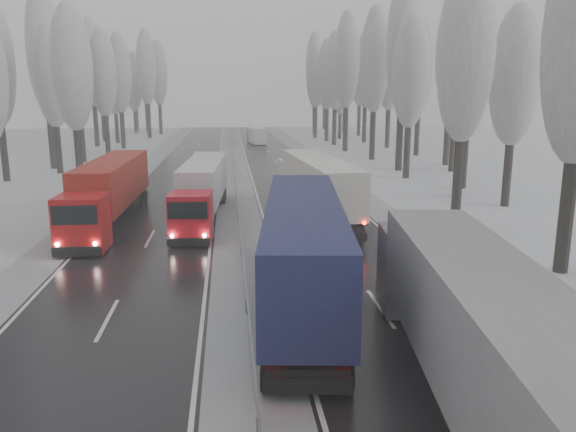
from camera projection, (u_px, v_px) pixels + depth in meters
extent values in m
cube|color=black|center=(312.00, 213.00, 39.65)|extent=(7.50, 200.00, 0.03)
cube|color=black|center=(161.00, 216.00, 38.55)|extent=(7.50, 200.00, 0.03)
cube|color=#9FA3A7|center=(238.00, 215.00, 39.10)|extent=(3.00, 200.00, 0.04)
cube|color=#9FA3A7|center=(381.00, 211.00, 40.16)|extent=(2.40, 200.00, 0.04)
cube|color=#9FA3A7|center=(87.00, 218.00, 38.04)|extent=(2.40, 200.00, 0.04)
cube|color=slate|center=(238.00, 207.00, 38.97)|extent=(0.06, 200.00, 0.32)
cube|color=slate|center=(239.00, 217.00, 37.10)|extent=(0.12, 0.12, 0.60)
cube|color=slate|center=(233.00, 160.00, 68.16)|extent=(0.12, 0.12, 0.60)
cylinder|color=black|center=(566.00, 214.00, 26.15)|extent=(0.68, 0.68, 5.60)
cylinder|color=black|center=(458.00, 178.00, 37.12)|extent=(0.68, 0.68, 5.62)
ellipsoid|color=gray|center=(466.00, 52.00, 35.39)|extent=(3.60, 3.60, 11.48)
cylinder|color=black|center=(507.00, 173.00, 41.65)|extent=(0.64, 0.64, 4.94)
ellipsoid|color=gray|center=(516.00, 76.00, 40.13)|extent=(3.60, 3.60, 10.09)
cylinder|color=black|center=(458.00, 164.00, 45.40)|extent=(0.66, 0.66, 5.32)
ellipsoid|color=gray|center=(464.00, 67.00, 43.76)|extent=(3.60, 3.60, 10.88)
cylinder|color=black|center=(464.00, 153.00, 49.41)|extent=(0.72, 0.72, 6.31)
ellipsoid|color=gray|center=(471.00, 46.00, 47.46)|extent=(3.60, 3.60, 12.90)
cylinder|color=black|center=(407.00, 151.00, 55.44)|extent=(0.67, 0.67, 5.38)
ellipsoid|color=gray|center=(411.00, 71.00, 53.77)|extent=(3.60, 3.60, 10.98)
cylinder|color=black|center=(452.00, 150.00, 60.06)|extent=(0.62, 0.62, 4.59)
ellipsoid|color=gray|center=(456.00, 87.00, 58.64)|extent=(3.60, 3.60, 9.39)
cylinder|color=black|center=(399.00, 138.00, 60.62)|extent=(0.76, 0.76, 6.95)
ellipsoid|color=gray|center=(404.00, 43.00, 58.47)|extent=(3.60, 3.60, 14.19)
cylinder|color=black|center=(447.00, 137.00, 65.26)|extent=(0.74, 0.74, 6.59)
ellipsoid|color=gray|center=(452.00, 53.00, 63.22)|extent=(3.60, 3.60, 13.46)
cylinder|color=black|center=(372.00, 134.00, 70.60)|extent=(0.72, 0.72, 6.37)
ellipsoid|color=gray|center=(375.00, 59.00, 68.63)|extent=(3.60, 3.60, 13.01)
cylinder|color=black|center=(417.00, 133.00, 75.27)|extent=(0.70, 0.70, 5.97)
ellipsoid|color=gray|center=(420.00, 67.00, 73.42)|extent=(3.60, 3.60, 12.20)
cylinder|color=black|center=(345.00, 128.00, 80.81)|extent=(0.74, 0.74, 6.65)
ellipsoid|color=gray|center=(347.00, 60.00, 78.75)|extent=(3.60, 3.60, 13.59)
cylinder|color=black|center=(388.00, 128.00, 85.51)|extent=(0.71, 0.71, 6.14)
ellipsoid|color=gray|center=(390.00, 68.00, 83.62)|extent=(3.60, 3.60, 12.54)
cylinder|color=black|center=(334.00, 126.00, 90.36)|extent=(0.71, 0.71, 6.05)
ellipsoid|color=gray|center=(335.00, 71.00, 88.49)|extent=(3.60, 3.60, 12.37)
cylinder|color=black|center=(364.00, 124.00, 94.83)|extent=(0.72, 0.72, 6.30)
ellipsoid|color=gray|center=(366.00, 69.00, 92.89)|extent=(3.60, 3.60, 12.87)
cylinder|color=black|center=(327.00, 124.00, 97.68)|extent=(0.70, 0.70, 5.88)
ellipsoid|color=gray|center=(327.00, 74.00, 95.86)|extent=(3.60, 3.60, 12.00)
cylinder|color=black|center=(340.00, 125.00, 102.00)|extent=(0.64, 0.64, 4.86)
ellipsoid|color=gray|center=(341.00, 86.00, 100.50)|extent=(3.60, 3.60, 9.92)
cylinder|color=black|center=(315.00, 122.00, 104.47)|extent=(0.70, 0.70, 5.98)
ellipsoid|color=gray|center=(316.00, 74.00, 102.62)|extent=(3.60, 3.60, 12.21)
cylinder|color=black|center=(359.00, 120.00, 109.29)|extent=(0.71, 0.71, 6.19)
ellipsoid|color=gray|center=(360.00, 73.00, 107.38)|extent=(3.60, 3.60, 12.64)
cylinder|color=black|center=(314.00, 117.00, 114.07)|extent=(0.75, 0.75, 6.86)
ellipsoid|color=gray|center=(315.00, 67.00, 111.95)|extent=(3.60, 3.60, 14.01)
cylinder|color=black|center=(344.00, 119.00, 118.82)|extent=(0.68, 0.68, 5.55)
ellipsoid|color=gray|center=(345.00, 81.00, 117.10)|extent=(3.60, 3.60, 11.33)
cylinder|color=black|center=(315.00, 117.00, 124.58)|extent=(0.71, 0.71, 6.09)
ellipsoid|color=gray|center=(315.00, 76.00, 122.70)|extent=(3.60, 3.60, 12.45)
cylinder|color=black|center=(324.00, 117.00, 128.82)|extent=(0.67, 0.67, 5.49)
ellipsoid|color=gray|center=(324.00, 82.00, 127.13)|extent=(3.60, 3.60, 11.21)
cylinder|color=black|center=(79.00, 156.00, 50.39)|extent=(0.67, 0.67, 5.44)
ellipsoid|color=gray|center=(72.00, 67.00, 48.71)|extent=(3.60, 3.60, 11.11)
cylinder|color=black|center=(4.00, 151.00, 53.42)|extent=(0.69, 0.69, 5.72)
cylinder|color=black|center=(58.00, 148.00, 58.69)|extent=(0.66, 0.66, 5.23)
ellipsoid|color=gray|center=(52.00, 75.00, 57.08)|extent=(3.60, 3.60, 10.68)
cylinder|color=black|center=(52.00, 139.00, 62.24)|extent=(0.74, 0.74, 6.60)
ellipsoid|color=gray|center=(44.00, 50.00, 60.20)|extent=(3.60, 3.60, 13.49)
cylinder|color=black|center=(82.00, 141.00, 68.06)|extent=(0.65, 0.65, 5.16)
ellipsoid|color=gray|center=(77.00, 78.00, 66.47)|extent=(3.60, 3.60, 10.54)
cylinder|color=black|center=(79.00, 136.00, 71.73)|extent=(0.69, 0.69, 5.79)
ellipsoid|color=gray|center=(73.00, 69.00, 69.94)|extent=(3.60, 3.60, 11.84)
cylinder|color=black|center=(107.00, 135.00, 74.74)|extent=(0.68, 0.68, 5.64)
ellipsoid|color=gray|center=(103.00, 72.00, 72.99)|extent=(3.60, 3.60, 11.53)
cylinder|color=black|center=(77.00, 129.00, 78.02)|extent=(0.73, 0.73, 6.56)
ellipsoid|color=gray|center=(72.00, 60.00, 75.99)|extent=(3.60, 3.60, 13.40)
cylinder|color=black|center=(123.00, 129.00, 84.53)|extent=(0.69, 0.69, 5.79)
ellipsoid|color=gray|center=(119.00, 73.00, 82.74)|extent=(3.60, 3.60, 11.84)
cylinder|color=black|center=(96.00, 125.00, 87.83)|extent=(0.74, 0.74, 6.65)
ellipsoid|color=gray|center=(91.00, 62.00, 85.78)|extent=(3.60, 3.60, 13.58)
cylinder|color=black|center=(117.00, 128.00, 93.41)|extent=(0.65, 0.65, 5.12)
ellipsoid|color=gray|center=(114.00, 83.00, 91.82)|extent=(3.60, 3.60, 10.46)
cylinder|color=black|center=(104.00, 124.00, 96.91)|extent=(0.69, 0.69, 5.84)
ellipsoid|color=gray|center=(101.00, 75.00, 95.11)|extent=(3.60, 3.60, 11.92)
cylinder|color=black|center=(149.00, 120.00, 104.12)|extent=(0.74, 0.74, 6.67)
ellipsoid|color=gray|center=(146.00, 67.00, 102.06)|extent=(3.60, 3.60, 13.63)
cylinder|color=black|center=(103.00, 120.00, 107.09)|extent=(0.72, 0.72, 6.31)
ellipsoid|color=gray|center=(100.00, 71.00, 105.14)|extent=(3.60, 3.60, 12.88)
cylinder|color=black|center=(160.00, 118.00, 113.38)|extent=(0.72, 0.72, 6.29)
ellipsoid|color=gray|center=(158.00, 73.00, 111.44)|extent=(3.60, 3.60, 12.84)
cylinder|color=black|center=(135.00, 121.00, 116.84)|extent=(0.64, 0.64, 4.86)
ellipsoid|color=gray|center=(133.00, 87.00, 115.34)|extent=(3.60, 3.60, 9.92)
cylinder|color=black|center=(147.00, 116.00, 119.38)|extent=(0.74, 0.74, 6.63)
ellipsoid|color=gray|center=(145.00, 70.00, 117.33)|extent=(3.60, 3.60, 13.54)
cylinder|color=black|center=(137.00, 118.00, 123.07)|extent=(0.69, 0.69, 5.79)
ellipsoid|color=gray|center=(135.00, 79.00, 121.28)|extent=(3.60, 3.60, 11.82)
cube|color=#494A4E|center=(414.00, 267.00, 21.89)|extent=(2.92, 3.01, 3.13)
cube|color=black|center=(409.00, 240.00, 23.00)|extent=(2.39, 0.40, 1.04)
cube|color=black|center=(406.00, 285.00, 23.53)|extent=(2.61, 0.47, 0.52)
cube|color=slate|center=(484.00, 325.00, 13.72)|extent=(4.29, 13.77, 2.92)
cylinder|color=black|center=(388.00, 303.00, 21.35)|extent=(0.49, 1.12, 1.08)
cylinder|color=black|center=(446.00, 303.00, 21.31)|extent=(0.49, 1.12, 1.08)
sphere|color=white|center=(383.00, 275.00, 23.49)|extent=(0.23, 0.23, 0.23)
sphere|color=white|center=(430.00, 275.00, 23.46)|extent=(0.23, 0.23, 0.23)
cube|color=#1F2B4F|center=(300.00, 221.00, 29.44)|extent=(2.98, 3.07, 3.21)
cube|color=black|center=(300.00, 202.00, 30.58)|extent=(2.46, 0.39, 1.07)
cube|color=black|center=(300.00, 238.00, 31.12)|extent=(2.68, 0.47, 0.54)
cube|color=#141837|center=(304.00, 242.00, 21.04)|extent=(4.30, 14.13, 3.00)
cube|color=black|center=(308.00, 396.00, 14.70)|extent=(2.46, 0.41, 0.48)
cube|color=black|center=(306.00, 337.00, 17.73)|extent=(3.01, 6.12, 0.48)
cube|color=black|center=(308.00, 392.00, 15.32)|extent=(2.45, 0.35, 0.64)
cylinder|color=black|center=(279.00, 247.00, 28.87)|extent=(0.50, 1.15, 1.11)
cylinder|color=black|center=(322.00, 248.00, 28.85)|extent=(0.50, 1.15, 1.11)
cylinder|color=black|center=(270.00, 350.00, 17.38)|extent=(0.50, 1.15, 1.11)
cylinder|color=black|center=(342.00, 351.00, 17.36)|extent=(0.50, 1.15, 1.11)
cylinder|color=black|center=(268.00, 372.00, 16.02)|extent=(0.50, 1.15, 1.11)
cylinder|color=black|center=(346.00, 373.00, 16.00)|extent=(0.50, 1.15, 1.11)
sphere|color=#FF0C05|center=(269.00, 367.00, 14.45)|extent=(0.21, 0.21, 0.21)
sphere|color=#FF0C05|center=(348.00, 368.00, 14.43)|extent=(0.21, 0.21, 0.21)
sphere|color=white|center=(282.00, 230.00, 31.07)|extent=(0.24, 0.24, 0.24)
sphere|color=white|center=(318.00, 230.00, 31.06)|extent=(0.24, 0.24, 0.24)
cube|color=beige|center=(296.00, 179.00, 44.37)|extent=(2.72, 2.81, 3.03)
cube|color=black|center=(293.00, 168.00, 45.43)|extent=(2.32, 0.28, 1.01)
cube|color=black|center=(292.00, 191.00, 45.94)|extent=(2.53, 0.34, 0.51)
cube|color=beige|center=(319.00, 181.00, 36.58)|extent=(3.56, 13.29, 2.83)
cube|color=black|center=(347.00, 238.00, 30.69)|extent=(2.33, 0.30, 0.45)
cube|color=black|center=(333.00, 222.00, 33.51)|extent=(2.64, 5.71, 0.45)
cube|color=black|center=(344.00, 239.00, 31.27)|extent=(2.32, 0.24, 0.61)
cylinder|color=black|center=(284.00, 195.00, 43.65)|extent=(0.43, 1.07, 1.05)
cylinder|color=black|center=(311.00, 194.00, 44.03)|extent=(0.43, 1.07, 1.05)
cylinder|color=black|center=(317.00, 229.00, 32.99)|extent=(0.43, 1.07, 1.05)
cylinder|color=black|center=(352.00, 227.00, 33.36)|extent=(0.43, 1.07, 1.05)
cylinder|color=black|center=(323.00, 234.00, 31.72)|extent=(0.43, 1.07, 1.05)
cylinder|color=black|center=(359.00, 232.00, 32.10)|extent=(0.43, 1.07, 1.05)
sphere|color=#FF0C05|center=(331.00, 225.00, 30.28)|extent=(0.20, 0.20, 0.20)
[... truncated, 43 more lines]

